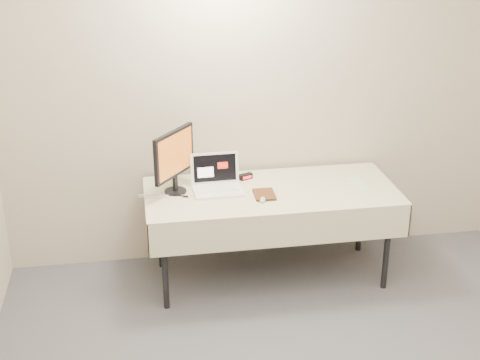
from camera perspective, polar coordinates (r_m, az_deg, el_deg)
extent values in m
cube|color=#C2B39C|center=(5.14, 1.76, 7.42)|extent=(4.00, 0.10, 2.70)
cylinder|color=black|center=(4.76, -6.43, -7.29)|extent=(0.04, 0.04, 0.69)
cylinder|color=black|center=(5.08, 12.43, -5.62)|extent=(0.04, 0.04, 0.69)
cylinder|color=black|center=(5.28, -6.83, -4.07)|extent=(0.04, 0.04, 0.69)
cylinder|color=black|center=(5.57, 10.27, -2.76)|extent=(0.04, 0.04, 0.69)
cube|color=gray|center=(4.94, 2.68, -1.17)|extent=(1.80, 0.75, 0.04)
cube|color=beige|center=(4.93, 2.69, -0.91)|extent=(1.86, 0.81, 0.01)
cube|color=beige|center=(4.64, 3.69, -4.37)|extent=(1.86, 0.01, 0.25)
cube|color=beige|center=(5.35, 1.78, -0.44)|extent=(1.86, 0.01, 0.25)
cube|color=beige|center=(4.89, -8.02, -3.01)|extent=(0.01, 0.81, 0.25)
cube|color=beige|center=(5.25, 12.61, -1.50)|extent=(0.01, 0.81, 0.25)
cube|color=white|center=(4.89, -1.89, -0.94)|extent=(0.37, 0.26, 0.02)
cube|color=white|center=(4.97, -2.18, 1.05)|extent=(0.36, 0.06, 0.23)
cube|color=black|center=(4.97, -2.18, 1.05)|extent=(0.32, 0.04, 0.20)
cylinder|color=black|center=(4.92, -5.52, -0.95)|extent=(0.23, 0.23, 0.01)
cube|color=black|center=(4.89, -5.55, -0.26)|extent=(0.04, 0.04, 0.11)
cube|color=black|center=(4.80, -5.65, 2.25)|extent=(0.31, 0.38, 0.34)
cube|color=#C55A17|center=(4.80, -5.65, 2.25)|extent=(0.26, 0.33, 0.30)
imported|color=brown|center=(4.79, 1.22, -0.31)|extent=(0.15, 0.02, 0.20)
cube|color=black|center=(5.11, 0.49, 0.30)|extent=(0.11, 0.08, 0.04)
cube|color=#FF0C1B|center=(5.09, 0.63, 0.22)|extent=(0.07, 0.03, 0.02)
ellipsoid|color=silver|center=(4.75, 1.95, -1.68)|extent=(0.07, 0.10, 0.02)
cube|color=#B5D5A9|center=(5.12, 10.05, -0.26)|extent=(0.11, 0.25, 0.00)
cube|color=black|center=(4.83, -4.78, -1.41)|extent=(0.06, 0.03, 0.01)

